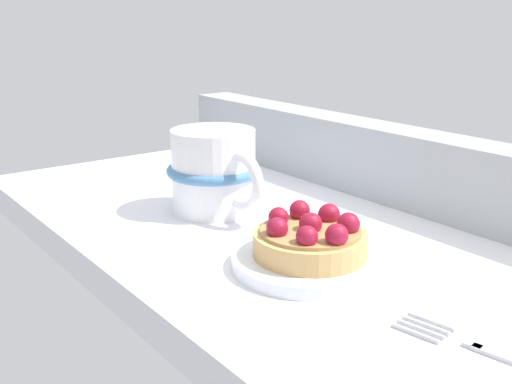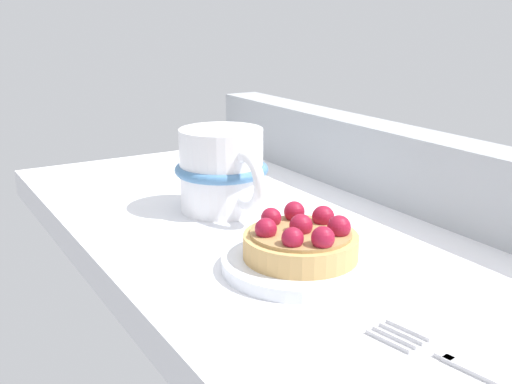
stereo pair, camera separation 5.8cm
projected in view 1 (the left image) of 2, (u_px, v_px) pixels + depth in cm
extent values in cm
cube|color=white|center=(305.00, 253.00, 59.41)|extent=(82.55, 37.49, 3.34)
cube|color=#9EA3A8|center=(416.00, 170.00, 67.05)|extent=(80.90, 5.32, 8.25)
cylinder|color=silver|center=(310.00, 261.00, 51.83)|extent=(13.22, 13.22, 1.09)
cylinder|color=silver|center=(309.00, 264.00, 51.90)|extent=(7.27, 7.27, 0.55)
cylinder|color=tan|center=(310.00, 244.00, 51.39)|extent=(9.60, 9.60, 1.99)
cylinder|color=#AB854F|center=(310.00, 231.00, 51.06)|extent=(8.45, 8.45, 0.30)
sphere|color=maroon|center=(311.00, 224.00, 50.88)|extent=(1.95, 1.95, 1.95)
sphere|color=maroon|center=(337.00, 235.00, 47.99)|extent=(1.87, 1.87, 1.87)
sphere|color=maroon|center=(348.00, 224.00, 50.62)|extent=(1.95, 1.95, 1.95)
sphere|color=maroon|center=(329.00, 214.00, 53.30)|extent=(1.95, 1.95, 1.95)
sphere|color=maroon|center=(300.00, 210.00, 53.85)|extent=(1.84, 1.84, 1.84)
sphere|color=maroon|center=(278.00, 217.00, 52.56)|extent=(1.78, 1.78, 1.78)
sphere|color=maroon|center=(277.00, 228.00, 49.83)|extent=(1.82, 1.82, 1.82)
sphere|color=maroon|center=(307.00, 237.00, 47.95)|extent=(1.77, 1.77, 1.77)
cylinder|color=white|center=(214.00, 171.00, 65.41)|extent=(8.94, 8.94, 8.88)
torus|color=#4C7FB2|center=(214.00, 170.00, 65.40)|extent=(10.05, 10.05, 1.07)
torus|color=white|center=(243.00, 181.00, 61.33)|extent=(6.14, 1.16, 6.14)
cube|color=#B7B7BC|center=(473.00, 344.00, 39.43)|extent=(1.28, 0.76, 0.60)
cube|color=#B7B7BC|center=(431.00, 320.00, 42.49)|extent=(3.49, 0.85, 0.60)
cube|color=#B7B7BC|center=(426.00, 324.00, 41.98)|extent=(3.49, 0.85, 0.60)
cube|color=#B7B7BC|center=(421.00, 328.00, 41.46)|extent=(3.49, 0.85, 0.60)
cube|color=#B7B7BC|center=(415.00, 331.00, 40.95)|extent=(3.49, 0.85, 0.60)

